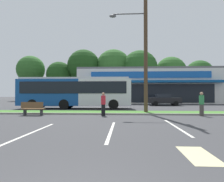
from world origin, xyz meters
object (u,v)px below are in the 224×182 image
at_px(car_1, 57,100).
at_px(pedestrian_mid, 103,104).
at_px(car_2, 164,100).
at_px(pedestrian_near_bench, 202,104).
at_px(city_bus, 75,92).
at_px(bus_stop_bench, 33,108).
at_px(utility_pole, 144,39).

height_order(car_1, pedestrian_mid, pedestrian_mid).
bearing_deg(pedestrian_mid, car_2, -17.13).
bearing_deg(pedestrian_near_bench, city_bus, -36.78).
bearing_deg(pedestrian_mid, city_bus, 37.62).
relative_size(city_bus, pedestrian_mid, 7.22).
bearing_deg(car_1, city_bus, 124.34).
bearing_deg(car_2, bus_stop_bench, -131.54).
bearing_deg(utility_pole, bus_stop_bench, -166.57).
distance_m(utility_pole, city_bus, 9.34).
relative_size(utility_pole, car_1, 2.57).
xyz_separation_m(city_bus, pedestrian_near_bench, (10.46, -6.80, -0.93)).
distance_m(utility_pole, car_1, 15.93).
height_order(city_bus, car_1, city_bus).
xyz_separation_m(utility_pole, bus_stop_bench, (-8.08, -1.93, -5.33)).
bearing_deg(car_1, bus_stop_bench, 101.16).
bearing_deg(pedestrian_near_bench, car_1, -44.78).
bearing_deg(bus_stop_bench, pedestrian_near_bench, -178.99).
distance_m(car_1, pedestrian_mid, 14.75).
relative_size(bus_stop_bench, car_1, 0.37).
height_order(utility_pole, pedestrian_near_bench, utility_pole).
relative_size(car_2, pedestrian_mid, 2.58).
xyz_separation_m(car_2, pedestrian_mid, (-6.82, -13.38, 0.03)).
height_order(utility_pole, pedestrian_mid, utility_pole).
bearing_deg(car_2, utility_pole, -108.30).
height_order(car_2, pedestrian_near_bench, pedestrian_near_bench).
xyz_separation_m(utility_pole, pedestrian_near_bench, (3.76, -1.72, -5.00)).
bearing_deg(city_bus, car_1, 123.26).
xyz_separation_m(car_1, pedestrian_near_bench, (14.35, -12.49, 0.09)).
height_order(bus_stop_bench, pedestrian_mid, pedestrian_mid).
bearing_deg(city_bus, pedestrian_near_bench, -34.11).
distance_m(bus_stop_bench, pedestrian_mid, 5.06).
relative_size(city_bus, pedestrian_near_bench, 7.10).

